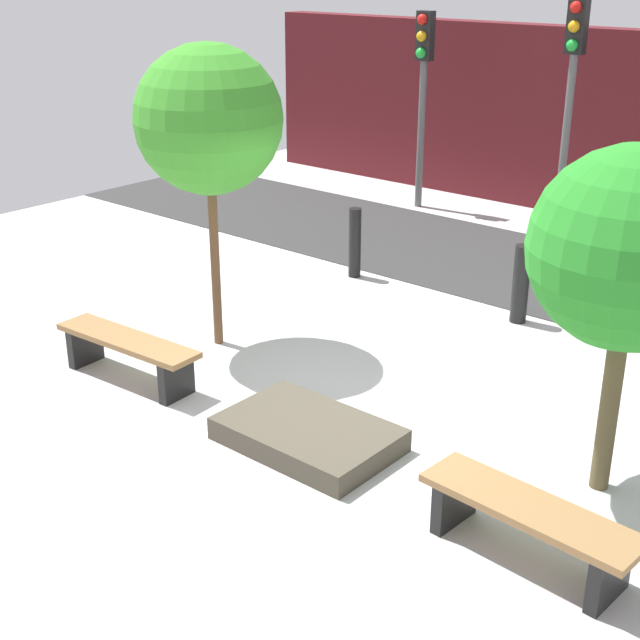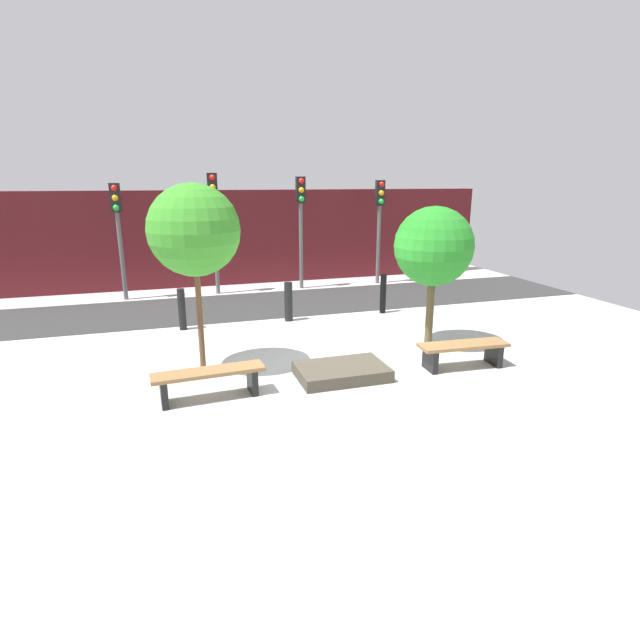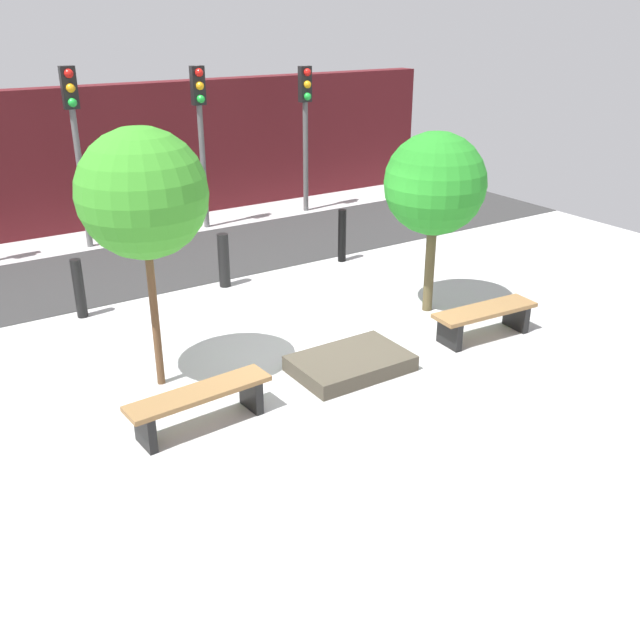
{
  "view_description": "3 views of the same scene",
  "coord_description": "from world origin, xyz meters",
  "views": [
    {
      "loc": [
        4.6,
        -5.86,
        4.08
      ],
      "look_at": [
        -0.19,
        -0.25,
        1.04
      ],
      "focal_mm": 50.0,
      "sensor_mm": 36.0,
      "label": 1
    },
    {
      "loc": [
        -2.78,
        -8.24,
        3.32
      ],
      "look_at": [
        -0.4,
        -0.64,
        1.07
      ],
      "focal_mm": 28.0,
      "sensor_mm": 36.0,
      "label": 2
    },
    {
      "loc": [
        -5.0,
        -7.57,
        4.48
      ],
      "look_at": [
        -0.45,
        -0.57,
        0.83
      ],
      "focal_mm": 40.0,
      "sensor_mm": 36.0,
      "label": 3
    }
  ],
  "objects": [
    {
      "name": "bollard_left",
      "position": [
        0.0,
        3.18,
        0.47
      ],
      "size": [
        0.2,
        0.2,
        0.95
      ],
      "primitive_type": "cylinder",
      "color": "black",
      "rests_on": "ground"
    },
    {
      "name": "planter_bed",
      "position": [
        0.0,
        -0.63,
        0.11
      ],
      "size": [
        1.54,
        1.02,
        0.21
      ],
      "primitive_type": "cube",
      "color": "#484135",
      "rests_on": "ground"
    },
    {
      "name": "road_strip",
      "position": [
        0.0,
        4.95,
        0.01
      ],
      "size": [
        18.0,
        3.04,
        0.01
      ],
      "primitive_type": "cube",
      "color": "#313131",
      "rests_on": "ground"
    },
    {
      "name": "bollard_center",
      "position": [
        2.5,
        3.18,
        0.51
      ],
      "size": [
        0.15,
        0.15,
        1.01
      ],
      "primitive_type": "cylinder",
      "color": "black",
      "rests_on": "ground"
    },
    {
      "name": "traffic_light_mid_west",
      "position": [
        -1.31,
        6.76,
        2.43
      ],
      "size": [
        0.28,
        0.27,
        3.51
      ],
      "color": "#616161",
      "rests_on": "ground"
    },
    {
      "name": "tree_behind_left_bench",
      "position": [
        -2.27,
        0.42,
        2.5
      ],
      "size": [
        1.55,
        1.55,
        3.28
      ],
      "color": "brown",
      "rests_on": "ground"
    },
    {
      "name": "tree_behind_right_bench",
      "position": [
        2.27,
        0.42,
        2.05
      ],
      "size": [
        1.56,
        1.56,
        2.84
      ],
      "color": "brown",
      "rests_on": "ground"
    },
    {
      "name": "building_facade",
      "position": [
        0.0,
        8.19,
        1.51
      ],
      "size": [
        16.2,
        0.5,
        3.01
      ],
      "primitive_type": "cube",
      "color": "#511419",
      "rests_on": "ground"
    },
    {
      "name": "bench_right",
      "position": [
        2.27,
        -0.83,
        0.33
      ],
      "size": [
        1.67,
        0.57,
        0.46
      ],
      "rotation": [
        0.0,
        0.0,
        -0.06
      ],
      "color": "black",
      "rests_on": "ground"
    },
    {
      "name": "ground_plane",
      "position": [
        0.0,
        0.0,
        0.0
      ],
      "size": [
        18.0,
        18.0,
        0.0
      ],
      "primitive_type": "plane",
      "color": "#B6B6B6"
    },
    {
      "name": "bench_left",
      "position": [
        -2.27,
        -0.83,
        0.34
      ],
      "size": [
        1.75,
        0.52,
        0.48
      ],
      "rotation": [
        0.0,
        0.0,
        0.06
      ],
      "color": "black",
      "rests_on": "ground"
    },
    {
      "name": "traffic_light_east",
      "position": [
        3.93,
        6.76,
        2.3
      ],
      "size": [
        0.28,
        0.27,
        3.31
      ],
      "color": "#585858",
      "rests_on": "ground"
    },
    {
      "name": "traffic_light_mid_east",
      "position": [
        1.31,
        6.76,
        2.37
      ],
      "size": [
        0.28,
        0.27,
        3.42
      ],
      "color": "#5A5A5A",
      "rests_on": "ground"
    },
    {
      "name": "bollard_far_left",
      "position": [
        -2.5,
        3.18,
        0.48
      ],
      "size": [
        0.17,
        0.17,
        0.95
      ],
      "primitive_type": "cylinder",
      "color": "black",
      "rests_on": "ground"
    }
  ]
}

